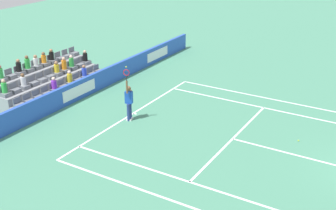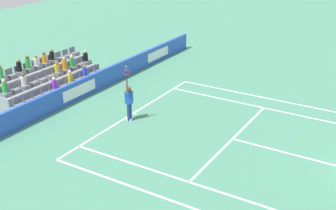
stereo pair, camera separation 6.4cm
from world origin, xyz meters
name	(u,v)px [view 1 (the left image)]	position (x,y,z in m)	size (l,w,h in m)	color
line_baseline	(133,113)	(0.00, -11.89, 0.00)	(10.97, 0.10, 0.01)	white
line_service	(233,139)	(0.00, -6.40, 0.00)	(8.23, 0.10, 0.01)	white
line_centre_service	(303,157)	(0.00, -3.20, 0.00)	(0.10, 6.40, 0.01)	white
line_singles_sideline_left	(200,185)	(4.12, -5.95, 0.00)	(0.10, 11.89, 0.01)	white
line_singles_sideline_right	(272,109)	(-4.12, -5.95, 0.00)	(0.10, 11.89, 0.01)	white
line_doubles_sideline_left	(183,204)	(5.49, -5.95, 0.00)	(0.10, 11.89, 0.01)	white
line_doubles_sideline_right	(280,101)	(-5.49, -5.95, 0.00)	(0.10, 11.89, 0.01)	white
line_centre_mark	(135,114)	(0.00, -11.79, 0.00)	(0.10, 0.20, 0.01)	white
sponsor_barrier	(78,90)	(0.00, -15.56, 0.55)	(24.14, 0.22, 1.09)	blue
tennis_player	(129,101)	(0.73, -11.60, 0.99)	(0.54, 0.42, 2.85)	navy
stadium_stand	(47,82)	(0.01, -17.87, 0.57)	(6.82, 2.85, 2.20)	gray
loose_tennis_ball	(298,141)	(-1.30, -3.78, 0.03)	(0.07, 0.07, 0.07)	#D1E533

